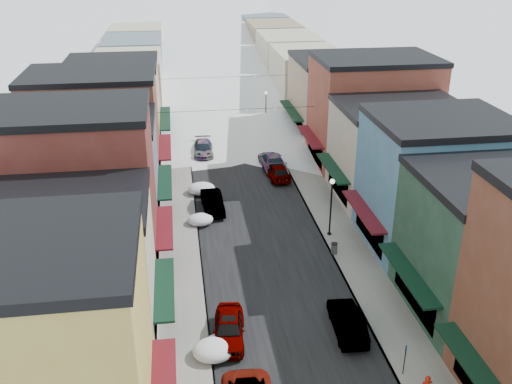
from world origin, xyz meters
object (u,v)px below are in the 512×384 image
object	(u,v)px
streetlamp_near	(331,200)
car_silver_sedan	(229,328)
car_dark_hatch	(213,202)
trash_can	(334,248)
fire_hydrant	(427,383)
car_green_sedan	(347,321)

from	to	relation	value
streetlamp_near	car_silver_sedan	bearing A→B (deg)	-128.44
car_silver_sedan	car_dark_hatch	bearing A→B (deg)	95.53
car_silver_sedan	trash_can	bearing A→B (deg)	51.16
fire_hydrant	trash_can	distance (m)	14.86
car_silver_sedan	car_green_sedan	xyz separation A→B (m)	(7.36, -0.31, -0.00)
car_green_sedan	fire_hydrant	xyz separation A→B (m)	(2.81, -5.60, -0.24)
car_dark_hatch	fire_hydrant	xyz separation A→B (m)	(9.82, -24.03, -0.24)
car_dark_hatch	streetlamp_near	size ratio (longest dim) A/B	0.98
car_green_sedan	streetlamp_near	world-z (taller)	streetlamp_near
car_green_sedan	car_dark_hatch	bearing A→B (deg)	-65.96
car_silver_sedan	car_green_sedan	size ratio (longest dim) A/B	0.97
trash_can	car_green_sedan	bearing A→B (deg)	-100.45
fire_hydrant	streetlamp_near	world-z (taller)	streetlamp_near
car_dark_hatch	streetlamp_near	bearing A→B (deg)	-37.55
car_silver_sedan	fire_hydrant	world-z (taller)	car_silver_sedan
car_silver_sedan	fire_hydrant	xyz separation A→B (m)	(10.17, -5.90, -0.24)
car_silver_sedan	fire_hydrant	bearing A→B (deg)	-23.51
car_silver_sedan	trash_can	world-z (taller)	car_silver_sedan
fire_hydrant	trash_can	size ratio (longest dim) A/B	1.02
car_green_sedan	streetlamp_near	distance (m)	12.70
car_silver_sedan	trash_can	xyz separation A→B (m)	(9.06, 8.91, -0.20)
streetlamp_near	car_green_sedan	bearing A→B (deg)	-99.89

